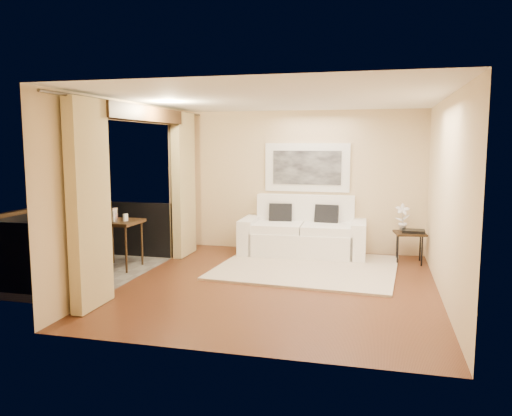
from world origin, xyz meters
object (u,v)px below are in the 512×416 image
(side_table, at_px, (410,235))
(orchid, at_px, (402,217))
(bistro_table, at_px, (118,225))
(ice_bucket, at_px, (113,213))
(balcony_chair_near, at_px, (72,247))
(sofa, at_px, (303,234))
(balcony_chair_far, at_px, (89,235))

(side_table, bearing_deg, orchid, 134.06)
(bistro_table, distance_m, ice_bucket, 0.27)
(bistro_table, height_order, ice_bucket, ice_bucket)
(orchid, bearing_deg, balcony_chair_near, -150.59)
(sofa, xyz_separation_m, bistro_table, (-2.85, -1.72, 0.33))
(side_table, distance_m, ice_bucket, 5.13)
(sofa, relative_size, orchid, 4.82)
(balcony_chair_near, bearing_deg, ice_bucket, 77.44)
(sofa, relative_size, ice_bucket, 11.57)
(balcony_chair_near, relative_size, ice_bucket, 4.82)
(side_table, xyz_separation_m, ice_bucket, (-4.91, -1.41, 0.42))
(balcony_chair_far, bearing_deg, bistro_table, -171.74)
(side_table, distance_m, bistro_table, 4.99)
(sofa, height_order, balcony_chair_near, sofa)
(sofa, height_order, bistro_table, sofa)
(sofa, height_order, orchid, sofa)
(orchid, distance_m, bistro_table, 4.91)
(ice_bucket, bearing_deg, sofa, 27.96)
(bistro_table, bearing_deg, ice_bucket, 143.92)
(balcony_chair_far, bearing_deg, sofa, -149.03)
(bistro_table, bearing_deg, sofa, 31.10)
(ice_bucket, bearing_deg, balcony_chair_far, -155.52)
(bistro_table, xyz_separation_m, ice_bucket, (-0.16, 0.12, 0.18))
(orchid, relative_size, bistro_table, 0.60)
(balcony_chair_near, bearing_deg, orchid, 17.52)
(side_table, bearing_deg, sofa, 174.41)
(side_table, relative_size, orchid, 1.19)
(orchid, height_order, balcony_chair_near, orchid)
(sofa, relative_size, side_table, 4.04)
(side_table, distance_m, balcony_chair_near, 5.56)
(balcony_chair_far, bearing_deg, balcony_chair_near, 112.61)
(sofa, distance_m, balcony_chair_near, 4.10)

